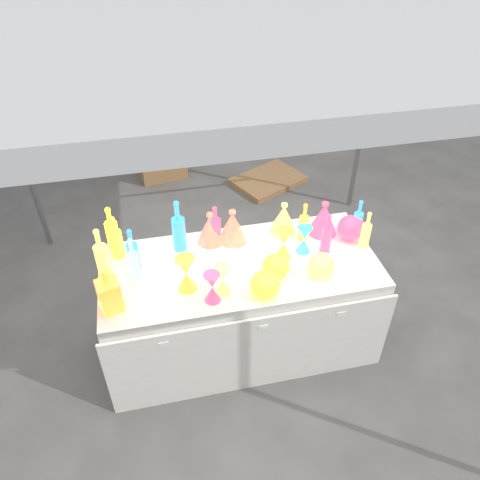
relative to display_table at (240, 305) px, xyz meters
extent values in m
plane|color=slate|center=(0.00, 0.01, -0.37)|extent=(80.00, 80.00, 0.00)
cylinder|color=gray|center=(-1.50, 1.51, 0.83)|extent=(0.04, 0.04, 2.40)
cylinder|color=gray|center=(1.50, 1.51, 0.83)|extent=(0.04, 0.04, 2.40)
cylinder|color=gray|center=(0.00, 1.48, 0.63)|extent=(3.00, 0.04, 0.04)
cube|color=white|center=(0.00, 0.01, 0.00)|extent=(1.80, 0.80, 0.75)
cube|color=white|center=(0.00, -0.41, -0.04)|extent=(1.84, 0.02, 0.68)
cube|color=white|center=(-0.55, -0.42, 0.23)|extent=(0.06, 0.00, 0.03)
cube|color=white|center=(0.05, -0.42, 0.23)|extent=(0.06, 0.00, 0.03)
cube|color=white|center=(0.55, -0.42, 0.23)|extent=(0.06, 0.00, 0.03)
cube|color=#996F45|center=(-0.35, 2.53, -0.19)|extent=(0.55, 0.44, 0.36)
cube|color=#996F45|center=(0.78, 2.11, -0.34)|extent=(0.90, 0.81, 0.06)
camera|label=1|loc=(-0.49, -2.21, 2.40)|focal=35.00mm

